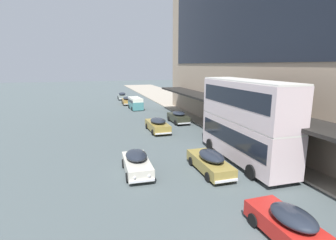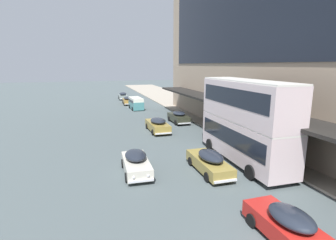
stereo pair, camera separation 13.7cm
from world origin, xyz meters
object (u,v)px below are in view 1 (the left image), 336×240
sedan_second_near (122,96)px  sedan_second_mid (178,117)px  sedan_lead_near (210,162)px  sedan_oncoming_rear (137,163)px  sedan_oncoming_front (127,100)px  sedan_far_back (158,125)px  vw_van (135,103)px  transit_bus_kerbside_front (245,119)px  sedan_lead_mid (289,225)px

sedan_second_near → sedan_second_mid: 25.89m
sedan_lead_near → sedan_oncoming_rear: 5.07m
sedan_oncoming_front → sedan_oncoming_rear: bearing=-97.4°
sedan_far_back → vw_van: vw_van is taller
transit_bus_kerbside_front → sedan_oncoming_rear: transit_bus_kerbside_front is taller
sedan_lead_near → sedan_second_mid: size_ratio=1.12×
transit_bus_kerbside_front → sedan_oncoming_front: 32.93m
sedan_second_mid → vw_van: bearing=105.5°
sedan_oncoming_front → sedan_second_mid: size_ratio=1.05×
sedan_oncoming_rear → vw_van: 26.85m
transit_bus_kerbside_front → sedan_oncoming_rear: 8.63m
sedan_lead_mid → sedan_oncoming_front: size_ratio=0.94×
sedan_oncoming_rear → sedan_oncoming_front: bearing=82.6°
sedan_oncoming_front → sedan_second_mid: (3.90, -18.04, 0.02)m
sedan_lead_near → sedan_oncoming_front: bearing=91.2°
transit_bus_kerbside_front → sedan_lead_mid: bearing=-111.4°
sedan_far_back → sedan_second_mid: (3.72, 3.55, -0.01)m
sedan_oncoming_rear → sedan_second_mid: 16.40m
sedan_oncoming_rear → sedan_second_mid: bearing=60.5°
sedan_lead_near → vw_van: bearing=90.3°
transit_bus_kerbside_front → vw_van: (-3.50, 26.69, -2.28)m
sedan_oncoming_front → vw_van: (0.54, -5.89, 0.36)m
sedan_lead_mid → sedan_second_near: 48.87m
sedan_lead_near → sedan_oncoming_front: (-0.70, 33.68, -0.03)m
sedan_second_near → transit_bus_kerbside_front: bearing=-84.4°
transit_bus_kerbside_front → sedan_far_back: (-3.85, 10.98, -2.61)m
sedan_oncoming_rear → vw_van: (4.72, 26.43, 0.34)m
sedan_lead_mid → sedan_oncoming_front: (-0.62, 41.30, -0.01)m
sedan_lead_near → vw_van: vw_van is taller
transit_bus_kerbside_front → sedan_second_mid: transit_bus_kerbside_front is taller
sedan_oncoming_rear → sedan_far_back: bearing=67.9°
sedan_far_back → sedan_second_near: sedan_far_back is taller
sedan_second_near → vw_van: vw_van is taller
sedan_oncoming_rear → sedan_oncoming_front: sedan_oncoming_rear is taller
sedan_lead_mid → sedan_far_back: sedan_far_back is taller
transit_bus_kerbside_front → sedan_second_mid: size_ratio=2.24×
sedan_oncoming_rear → sedan_lead_mid: bearing=-61.9°
sedan_lead_mid → sedan_second_mid: size_ratio=0.98×
sedan_lead_mid → vw_van: size_ratio=0.93×
transit_bus_kerbside_front → sedan_oncoming_front: size_ratio=2.14×
sedan_second_near → sedan_lead_near: (0.59, -41.24, 0.01)m
sedan_lead_near → sedan_second_mid: sedan_lead_near is taller
sedan_second_near → sedan_lead_near: 41.25m
sedan_far_back → sedan_oncoming_front: (-0.18, 21.59, -0.03)m
transit_bus_kerbside_front → sedan_lead_near: (-3.33, -1.10, -2.61)m
sedan_oncoming_front → vw_van: 5.92m
sedan_lead_near → sedan_lead_mid: bearing=-90.6°
sedan_lead_mid → sedan_far_back: bearing=91.3°
sedan_far_back → sedan_second_near: (-0.08, 29.16, -0.02)m
sedan_lead_mid → sedan_lead_near: sedan_lead_near is taller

